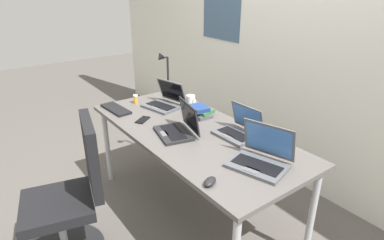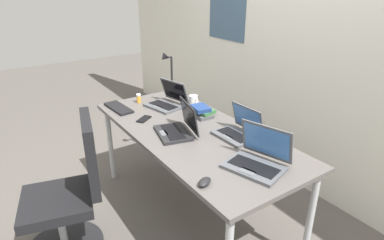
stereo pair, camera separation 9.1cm
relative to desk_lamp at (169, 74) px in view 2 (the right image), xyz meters
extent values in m
plane|color=#56514C|center=(0.80, -0.28, -0.94)|extent=(12.00, 12.00, 0.00)
cube|color=silver|center=(0.80, 0.82, 0.36)|extent=(6.00, 0.12, 2.60)
cube|color=#3F5972|center=(-0.10, 0.76, 0.61)|extent=(0.56, 0.01, 0.76)
cube|color=#595451|center=(0.80, -0.28, -0.21)|extent=(1.80, 0.80, 0.03)
cylinder|color=#B2B5BA|center=(-0.04, -0.62, -0.58)|extent=(0.04, 0.04, 0.71)
cylinder|color=#B2B5BA|center=(-0.04, 0.06, -0.58)|extent=(0.04, 0.04, 0.71)
cylinder|color=#B2B5BA|center=(1.64, 0.06, -0.58)|extent=(0.04, 0.04, 0.71)
cylinder|color=black|center=(0.00, 0.03, -0.19)|extent=(0.12, 0.12, 0.02)
cylinder|color=black|center=(0.00, 0.03, -0.01)|extent=(0.02, 0.02, 0.34)
cylinder|color=black|center=(0.00, -0.01, 0.16)|extent=(0.01, 0.08, 0.01)
cone|color=black|center=(0.00, -0.05, 0.16)|extent=(0.07, 0.09, 0.09)
cube|color=#232326|center=(0.78, -0.43, -0.19)|extent=(0.35, 0.28, 0.02)
cube|color=black|center=(0.78, -0.43, -0.18)|extent=(0.29, 0.18, 0.00)
cube|color=#595B60|center=(0.77, -0.49, -0.18)|extent=(0.09, 0.07, 0.00)
cube|color=#232326|center=(0.81, -0.31, -0.07)|extent=(0.31, 0.12, 0.21)
cube|color=black|center=(0.81, -0.31, -0.07)|extent=(0.27, 0.10, 0.17)
cube|color=#515459|center=(0.28, -0.22, -0.19)|extent=(0.34, 0.26, 0.02)
cube|color=black|center=(0.28, -0.22, -0.18)|extent=(0.28, 0.17, 0.00)
cube|color=#595B60|center=(0.30, -0.29, -0.18)|extent=(0.09, 0.06, 0.00)
cube|color=#515459|center=(0.25, -0.09, -0.08)|extent=(0.31, 0.14, 0.20)
cube|color=black|center=(0.25, -0.10, -0.08)|extent=(0.28, 0.11, 0.16)
cube|color=#515459|center=(1.06, -0.10, -0.19)|extent=(0.29, 0.20, 0.02)
cube|color=black|center=(1.06, -0.10, -0.18)|extent=(0.25, 0.11, 0.00)
cube|color=#595B60|center=(1.06, -0.16, -0.18)|extent=(0.08, 0.04, 0.00)
cube|color=#515459|center=(1.06, 0.02, -0.08)|extent=(0.29, 0.07, 0.19)
cube|color=#3F72BF|center=(1.06, 0.02, -0.08)|extent=(0.26, 0.05, 0.16)
cube|color=#515459|center=(1.44, -0.28, -0.19)|extent=(0.37, 0.31, 0.02)
cube|color=black|center=(1.44, -0.28, -0.18)|extent=(0.31, 0.20, 0.00)
cube|color=#595B60|center=(1.46, -0.35, -0.18)|extent=(0.10, 0.07, 0.00)
cube|color=#515459|center=(1.40, -0.15, -0.07)|extent=(0.33, 0.15, 0.22)
cube|color=#3F72BF|center=(1.41, -0.15, -0.07)|extent=(0.29, 0.12, 0.18)
cube|color=black|center=(0.10, -0.56, -0.19)|extent=(0.34, 0.14, 0.02)
ellipsoid|color=black|center=(1.41, -0.61, -0.18)|extent=(0.09, 0.11, 0.03)
cube|color=black|center=(0.43, -0.48, -0.19)|extent=(0.13, 0.15, 0.01)
cylinder|color=gold|center=(0.05, -0.34, -0.16)|extent=(0.04, 0.04, 0.06)
cylinder|color=white|center=(0.05, -0.34, -0.13)|extent=(0.04, 0.04, 0.01)
cube|color=#4C4C51|center=(0.63, -0.07, -0.18)|extent=(0.18, 0.13, 0.03)
cube|color=#336638|center=(0.62, -0.05, -0.16)|extent=(0.21, 0.17, 0.03)
cube|color=navy|center=(0.62, -0.07, -0.13)|extent=(0.18, 0.14, 0.03)
cylinder|color=white|center=(0.38, 0.02, -0.15)|extent=(0.08, 0.08, 0.09)
torus|color=white|center=(0.43, 0.02, -0.15)|extent=(0.05, 0.01, 0.05)
cylinder|color=#A5A8AD|center=(0.64, -1.24, -0.73)|extent=(0.05, 0.05, 0.34)
cube|color=black|center=(0.64, -1.24, -0.52)|extent=(0.53, 0.53, 0.07)
cube|color=black|center=(0.70, -1.00, -0.21)|extent=(0.42, 0.16, 0.48)
camera|label=1|loc=(2.53, -1.55, 0.81)|focal=30.40mm
camera|label=2|loc=(2.58, -1.48, 0.81)|focal=30.40mm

